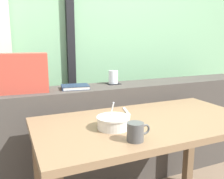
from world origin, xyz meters
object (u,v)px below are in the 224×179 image
object	(u,v)px
ceramic_mug	(136,132)
closed_book	(75,87)
coaster_square	(113,84)
breakfast_table	(146,138)
fork_utensil	(126,111)
soup_bowl	(113,122)
throw_pillow	(23,73)
juice_glass	(113,78)

from	to	relation	value
ceramic_mug	closed_book	bearing A→B (deg)	94.72
coaster_square	breakfast_table	bearing A→B (deg)	-96.47
coaster_square	closed_book	world-z (taller)	closed_book
breakfast_table	ceramic_mug	xyz separation A→B (m)	(-0.20, -0.22, 0.15)
closed_book	fork_utensil	world-z (taller)	closed_book
coaster_square	fork_utensil	world-z (taller)	coaster_square
soup_bowl	fork_utensil	distance (m)	0.31
closed_book	fork_utensil	distance (m)	0.45
coaster_square	soup_bowl	bearing A→B (deg)	-113.87
throw_pillow	soup_bowl	bearing A→B (deg)	-58.19
closed_book	soup_bowl	size ratio (longest dim) A/B	1.24
closed_book	soup_bowl	bearing A→B (deg)	-86.50
soup_bowl	ceramic_mug	xyz separation A→B (m)	(0.03, -0.18, 0.01)
coaster_square	throw_pillow	xyz separation A→B (m)	(-0.68, -0.05, 0.13)
throw_pillow	closed_book	bearing A→B (deg)	-2.86
coaster_square	juice_glass	size ratio (longest dim) A/B	0.98
breakfast_table	closed_book	size ratio (longest dim) A/B	5.89
coaster_square	ceramic_mug	xyz separation A→B (m)	(-0.27, -0.86, -0.06)
ceramic_mug	coaster_square	bearing A→B (deg)	72.55
closed_book	throw_pillow	size ratio (longest dim) A/B	0.66
fork_utensil	closed_book	bearing A→B (deg)	137.37
juice_glass	ceramic_mug	distance (m)	0.90
breakfast_table	throw_pillow	distance (m)	0.91
breakfast_table	coaster_square	size ratio (longest dim) A/B	12.47
breakfast_table	throw_pillow	world-z (taller)	throw_pillow
coaster_square	throw_pillow	world-z (taller)	throw_pillow
closed_book	throw_pillow	xyz separation A→B (m)	(-0.35, 0.02, 0.12)
juice_glass	soup_bowl	distance (m)	0.74
coaster_square	fork_utensil	xyz separation A→B (m)	(-0.10, -0.44, -0.10)
fork_utensil	soup_bowl	bearing A→B (deg)	-114.91
throw_pillow	juice_glass	bearing A→B (deg)	4.59
breakfast_table	throw_pillow	size ratio (longest dim) A/B	3.90
fork_utensil	ceramic_mug	world-z (taller)	ceramic_mug
closed_book	throw_pillow	distance (m)	0.37
coaster_square	soup_bowl	xyz separation A→B (m)	(-0.30, -0.67, -0.07)
breakfast_table	coaster_square	world-z (taller)	coaster_square
soup_bowl	breakfast_table	bearing A→B (deg)	9.41
juice_glass	fork_utensil	xyz separation A→B (m)	(-0.10, -0.44, -0.15)
breakfast_table	coaster_square	bearing A→B (deg)	83.53
coaster_square	closed_book	bearing A→B (deg)	-167.85
juice_glass	closed_book	xyz separation A→B (m)	(-0.33, -0.07, -0.04)
breakfast_table	soup_bowl	bearing A→B (deg)	-170.59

